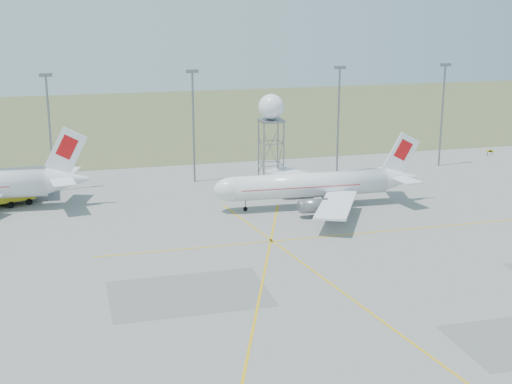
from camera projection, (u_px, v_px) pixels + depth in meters
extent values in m
plane|color=gray|center=(409.00, 330.00, 72.40)|extent=(400.00, 400.00, 0.00)
cube|color=#4A5A31|center=(183.00, 117.00, 202.87)|extent=(400.00, 120.00, 0.03)
cylinder|color=slate|center=(50.00, 135.00, 122.49)|extent=(0.36, 0.36, 20.00)
cube|color=slate|center=(46.00, 75.00, 119.83)|extent=(2.20, 0.50, 0.60)
cylinder|color=slate|center=(194.00, 128.00, 128.78)|extent=(0.36, 0.36, 20.00)
cube|color=slate|center=(192.00, 71.00, 126.12)|extent=(2.20, 0.50, 0.60)
cylinder|color=slate|center=(338.00, 121.00, 135.83)|extent=(0.36, 0.36, 20.00)
cube|color=slate|center=(340.00, 67.00, 133.17)|extent=(2.20, 0.50, 0.60)
cylinder|color=slate|center=(442.00, 117.00, 141.37)|extent=(0.36, 0.36, 20.00)
cube|color=slate|center=(445.00, 65.00, 138.70)|extent=(2.20, 0.50, 0.60)
cylinder|color=black|center=(487.00, 154.00, 153.24)|extent=(0.10, 0.10, 0.80)
cylinder|color=black|center=(492.00, 153.00, 153.54)|extent=(0.10, 0.10, 0.80)
cube|color=yellow|center=(490.00, 151.00, 153.25)|extent=(1.60, 0.15, 0.50)
cube|color=black|center=(490.00, 151.00, 153.17)|extent=(0.80, 0.03, 0.30)
cylinder|color=white|center=(310.00, 185.00, 114.46)|extent=(25.37, 4.98, 3.88)
ellipsoid|color=white|center=(233.00, 189.00, 111.80)|extent=(6.37, 4.15, 3.88)
cube|color=black|center=(226.00, 186.00, 111.40)|extent=(1.56, 2.20, 0.95)
cone|color=white|center=(400.00, 178.00, 117.65)|extent=(5.98, 4.13, 3.88)
cube|color=white|center=(402.00, 154.00, 116.59)|extent=(6.22, 0.56, 7.30)
cube|color=red|center=(403.00, 150.00, 116.45)|extent=(3.35, 0.48, 3.74)
cube|color=white|center=(390.00, 171.00, 120.35)|extent=(3.33, 5.47, 0.17)
cube|color=white|center=(406.00, 180.00, 114.50)|extent=(3.33, 5.47, 0.17)
cube|color=white|center=(304.00, 177.00, 123.24)|extent=(10.46, 16.09, 0.35)
cube|color=white|center=(336.00, 205.00, 106.79)|extent=(11.50, 15.86, 0.35)
cylinder|color=slate|center=(295.00, 187.00, 120.04)|extent=(4.17, 2.41, 2.23)
cylinder|color=slate|center=(314.00, 206.00, 109.43)|extent=(4.17, 2.41, 2.23)
cube|color=red|center=(299.00, 185.00, 114.02)|extent=(19.56, 4.76, 0.12)
cylinder|color=black|center=(245.00, 208.00, 113.06)|extent=(0.71, 0.71, 0.87)
cube|color=black|center=(321.00, 203.00, 115.72)|extent=(1.22, 5.86, 0.87)
cylinder|color=slate|center=(321.00, 201.00, 115.60)|extent=(0.24, 0.24, 1.75)
cone|color=white|center=(68.00, 180.00, 114.59)|extent=(6.86, 4.85, 4.36)
cube|color=white|center=(66.00, 152.00, 113.40)|extent=(6.99, 0.87, 8.20)
cube|color=red|center=(67.00, 147.00, 113.24)|extent=(3.77, 0.66, 4.20)
cube|color=white|center=(66.00, 171.00, 117.66)|extent=(3.94, 6.25, 0.20)
cube|color=white|center=(63.00, 182.00, 111.05)|extent=(3.94, 6.25, 0.20)
cylinder|color=slate|center=(264.00, 156.00, 125.40)|extent=(0.22, 0.22, 11.84)
cylinder|color=slate|center=(284.00, 154.00, 126.32)|extent=(0.22, 0.22, 11.84)
cylinder|color=slate|center=(278.00, 150.00, 129.71)|extent=(0.22, 0.22, 11.84)
cylinder|color=slate|center=(258.00, 151.00, 128.80)|extent=(0.22, 0.22, 11.84)
cube|color=slate|center=(271.00, 120.00, 126.01)|extent=(4.24, 4.24, 0.23)
sphere|color=white|center=(271.00, 107.00, 125.39)|extent=(4.55, 4.55, 4.55)
cube|color=gold|center=(7.00, 195.00, 115.48)|extent=(8.80, 5.66, 2.04)
cube|color=gold|center=(25.00, 187.00, 116.98)|extent=(3.03, 3.24, 1.30)
cube|color=black|center=(29.00, 186.00, 117.33)|extent=(0.97, 2.28, 0.93)
cube|color=slate|center=(1.00, 188.00, 114.63)|extent=(5.14, 3.78, 0.37)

